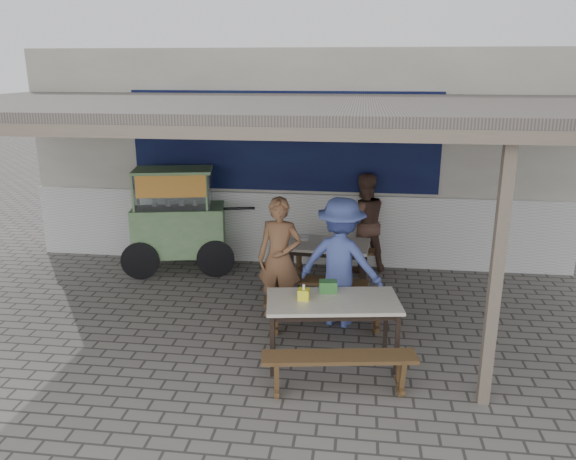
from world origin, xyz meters
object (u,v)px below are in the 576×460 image
(bench_left_wall, at_px, (331,255))
(donation_box, at_px, (328,286))
(bench_right_wall, at_px, (326,308))
(tissue_box, at_px, (304,294))
(patron_street_side, at_px, (280,258))
(table_left, at_px, (326,248))
(bench_right_street, at_px, (339,365))
(condiment_jar, at_px, (338,237))
(patron_wall_side, at_px, (363,223))
(patron_right_table, at_px, (341,262))
(table_right, at_px, (333,306))
(vendor_cart, at_px, (177,216))
(condiment_bowl, at_px, (304,238))
(bench_left_street, at_px, (318,288))

(bench_left_wall, relative_size, donation_box, 6.77)
(bench_right_wall, height_order, tissue_box, tissue_box)
(patron_street_side, bearing_deg, table_left, 67.09)
(donation_box, bearing_deg, bench_right_street, -78.94)
(bench_left_wall, xyz_separation_m, condiment_jar, (0.12, -0.54, 0.46))
(condiment_jar, bearing_deg, bench_right_wall, -92.57)
(patron_wall_side, bearing_deg, bench_left_wall, 12.00)
(bench_left_wall, bearing_deg, patron_wall_side, 35.01)
(patron_wall_side, height_order, patron_right_table, patron_right_table)
(table_left, relative_size, table_right, 0.84)
(vendor_cart, bearing_deg, condiment_bowl, -25.43)
(bench_right_street, relative_size, vendor_cart, 0.79)
(table_right, distance_m, patron_right_table, 1.00)
(table_right, xyz_separation_m, patron_street_side, (-0.76, 1.13, 0.14))
(table_left, relative_size, patron_wall_side, 0.81)
(tissue_box, distance_m, condiment_bowl, 2.21)
(bench_right_street, bearing_deg, table_left, 87.84)
(table_left, relative_size, bench_left_street, 0.95)
(bench_left_wall, distance_m, patron_wall_side, 0.73)
(patron_right_table, bearing_deg, table_right, 103.09)
(bench_right_street, distance_m, tissue_box, 0.91)
(donation_box, bearing_deg, condiment_bowl, 103.62)
(vendor_cart, distance_m, patron_right_table, 3.17)
(vendor_cart, distance_m, condiment_jar, 2.65)
(vendor_cart, xyz_separation_m, condiment_jar, (2.60, -0.46, -0.11))
(patron_wall_side, xyz_separation_m, tissue_box, (-0.64, -3.07, 0.01))
(table_right, bearing_deg, bench_left_wall, 84.49)
(patron_street_side, relative_size, donation_box, 8.03)
(bench_left_street, distance_m, tissue_box, 1.46)
(patron_street_side, xyz_separation_m, donation_box, (0.69, -0.92, 0.01))
(vendor_cart, bearing_deg, table_right, -57.21)
(table_right, height_order, bench_right_street, table_right)
(table_left, relative_size, condiment_jar, 14.68)
(patron_street_side, bearing_deg, patron_right_table, -2.04)
(bench_left_street, bearing_deg, bench_right_wall, -71.97)
(table_left, height_order, table_right, same)
(bench_left_wall, relative_size, patron_right_table, 0.81)
(patron_street_side, bearing_deg, table_right, -48.29)
(bench_right_wall, bearing_deg, condiment_bowl, 97.44)
(condiment_jar, bearing_deg, tissue_box, -97.15)
(bench_right_street, distance_m, condiment_bowl, 2.95)
(patron_right_table, height_order, condiment_jar, patron_right_table)
(patron_street_side, bearing_deg, patron_wall_side, 68.19)
(condiment_bowl, bearing_deg, table_left, -19.93)
(patron_wall_side, bearing_deg, tissue_box, 59.52)
(patron_wall_side, xyz_separation_m, donation_box, (-0.39, -2.82, 0.01))
(vendor_cart, height_order, tissue_box, vendor_cart)
(patron_right_table, xyz_separation_m, condiment_bowl, (-0.58, 1.17, -0.07))
(table_left, xyz_separation_m, table_right, (0.22, -2.04, 0.00))
(table_right, distance_m, patron_wall_side, 3.05)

